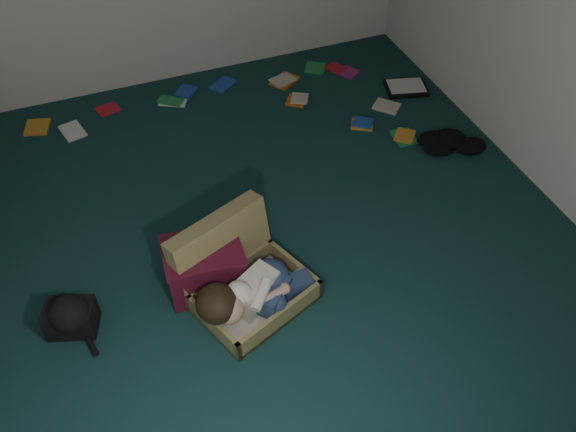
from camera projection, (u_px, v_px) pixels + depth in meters
floor at (280, 237)px, 4.25m from camera, size 4.50×4.50×0.00m
wall_right at (575, 12)px, 3.83m from camera, size 0.00×4.50×4.50m
suitcase at (240, 276)px, 3.80m from camera, size 0.89×0.88×0.51m
person at (253, 293)px, 3.66m from camera, size 0.77×0.40×0.32m
maroon_bin at (204, 266)px, 3.84m from camera, size 0.52×0.42×0.34m
backpack at (71, 317)px, 3.64m from camera, size 0.43×0.39×0.22m
clothing_pile at (454, 141)px, 4.89m from camera, size 0.46×0.39×0.13m
paper_tray at (406, 88)px, 5.50m from camera, size 0.41×0.35×0.05m
book_scatter at (254, 99)px, 5.39m from camera, size 3.06×1.53×0.02m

